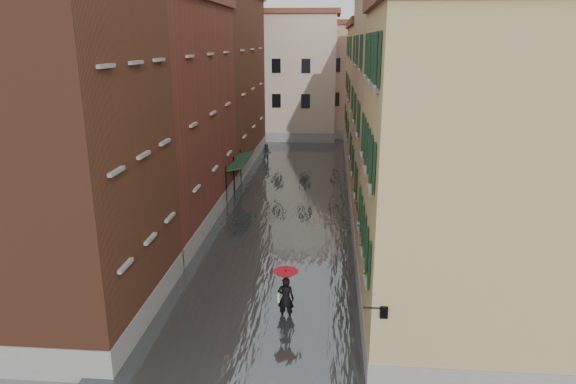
% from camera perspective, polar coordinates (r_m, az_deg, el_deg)
% --- Properties ---
extents(ground, '(120.00, 120.00, 0.00)m').
position_cam_1_polar(ground, '(22.21, -2.79, -11.73)').
color(ground, '#5D5C5F').
rests_on(ground, ground).
extents(floodwater, '(10.00, 60.00, 0.20)m').
position_cam_1_polar(floodwater, '(34.11, 0.09, -1.22)').
color(floodwater, '#4A5052').
rests_on(floodwater, ground).
extents(building_left_near, '(6.00, 8.00, 13.00)m').
position_cam_1_polar(building_left_near, '(20.30, -23.88, 3.72)').
color(building_left_near, brown).
rests_on(building_left_near, ground).
extents(building_left_mid, '(6.00, 14.00, 12.50)m').
position_cam_1_polar(building_left_mid, '(30.29, -14.01, 7.98)').
color(building_left_mid, brown).
rests_on(building_left_mid, ground).
extents(building_left_far, '(6.00, 16.00, 14.00)m').
position_cam_1_polar(building_left_far, '(44.58, -7.88, 11.89)').
color(building_left_far, brown).
rests_on(building_left_far, ground).
extents(building_right_near, '(6.00, 8.00, 11.50)m').
position_cam_1_polar(building_right_near, '(18.51, 18.09, 0.80)').
color(building_right_near, tan).
rests_on(building_right_near, ground).
extents(building_right_mid, '(6.00, 14.00, 13.00)m').
position_cam_1_polar(building_right_mid, '(28.97, 13.48, 8.14)').
color(building_right_mid, tan).
rests_on(building_right_mid, ground).
extents(building_right_far, '(6.00, 16.00, 11.50)m').
position_cam_1_polar(building_right_far, '(43.84, 10.63, 10.04)').
color(building_right_far, tan).
rests_on(building_right_far, ground).
extents(building_end_cream, '(12.00, 9.00, 13.00)m').
position_cam_1_polar(building_end_cream, '(57.79, -0.82, 12.58)').
color(building_end_cream, beige).
rests_on(building_end_cream, ground).
extents(building_end_pink, '(10.00, 9.00, 12.00)m').
position_cam_1_polar(building_end_pink, '(59.63, 8.22, 12.06)').
color(building_end_pink, tan).
rests_on(building_end_pink, ground).
extents(awning_near, '(1.09, 2.79, 2.80)m').
position_cam_1_polar(awning_near, '(34.20, -5.71, 2.86)').
color(awning_near, black).
rests_on(awning_near, ground).
extents(awning_far, '(1.09, 2.85, 2.80)m').
position_cam_1_polar(awning_far, '(36.64, -4.99, 3.80)').
color(awning_far, black).
rests_on(awning_far, ground).
extents(wall_lantern, '(0.71, 0.22, 0.35)m').
position_cam_1_polar(wall_lantern, '(15.42, 10.53, -12.90)').
color(wall_lantern, black).
rests_on(wall_lantern, ground).
extents(window_planters, '(0.59, 10.37, 0.84)m').
position_cam_1_polar(window_planters, '(21.15, 8.42, -2.98)').
color(window_planters, brown).
rests_on(window_planters, ground).
extents(pedestrian_main, '(1.01, 1.01, 2.06)m').
position_cam_1_polar(pedestrian_main, '(20.11, -0.25, -10.85)').
color(pedestrian_main, black).
rests_on(pedestrian_main, ground).
extents(pedestrian_far, '(0.87, 0.69, 1.70)m').
position_cam_1_polar(pedestrian_far, '(45.51, -2.38, 4.29)').
color(pedestrian_far, black).
rests_on(pedestrian_far, ground).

